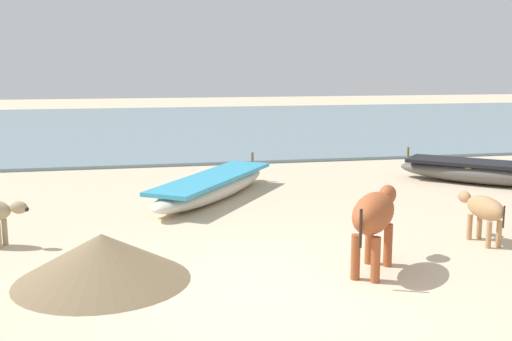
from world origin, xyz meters
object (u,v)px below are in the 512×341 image
at_px(fishing_boat_0, 213,186).
at_px(fishing_boat_4, 485,172).
at_px(cow_second_adult_rust, 375,215).
at_px(calf_far_tan, 484,209).

relative_size(fishing_boat_0, fishing_boat_4, 1.17).
xyz_separation_m(fishing_boat_0, fishing_boat_4, (5.72, 0.23, 0.02)).
height_order(fishing_boat_4, cow_second_adult_rust, cow_second_adult_rust).
bearing_deg(fishing_boat_0, fishing_boat_4, -53.33).
bearing_deg(fishing_boat_4, cow_second_adult_rust, 88.11).
relative_size(fishing_boat_4, calf_far_tan, 3.19).
bearing_deg(calf_far_tan, fishing_boat_0, 38.61).
xyz_separation_m(fishing_boat_4, calf_far_tan, (-2.44, -3.81, 0.22)).
distance_m(fishing_boat_0, calf_far_tan, 4.86).
relative_size(fishing_boat_0, cow_second_adult_rust, 2.88).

